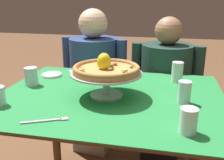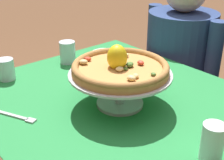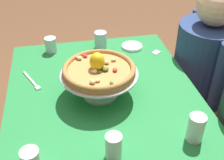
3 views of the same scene
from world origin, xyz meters
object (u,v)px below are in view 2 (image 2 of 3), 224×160
at_px(pizza, 120,67).
at_px(side_plate, 104,53).
at_px(pizza_stand, 120,82).
at_px(dinner_fork, 14,116).
at_px(water_glass_front_left, 6,71).
at_px(diner_left, 178,73).
at_px(sugar_packet, 134,54).
at_px(water_glass_side_right, 212,145).
at_px(water_glass_side_left, 68,53).

relative_size(pizza, side_plate, 2.60).
bearing_deg(pizza_stand, dinner_fork, -117.75).
relative_size(water_glass_front_left, diner_left, 0.08).
bearing_deg(sugar_packet, water_glass_front_left, -102.68).
distance_m(water_glass_side_right, water_glass_front_left, 0.90).
distance_m(water_glass_front_left, dinner_fork, 0.33).
distance_m(pizza_stand, pizza, 0.06).
distance_m(side_plate, diner_left, 0.49).
xyz_separation_m(water_glass_front_left, sugar_packet, (0.14, 0.63, -0.04)).
bearing_deg(side_plate, diner_left, 69.04).
distance_m(pizza_stand, side_plate, 0.52).
distance_m(pizza_stand, water_glass_side_right, 0.39).
distance_m(pizza, sugar_packet, 0.55).
bearing_deg(water_glass_side_right, water_glass_front_left, -166.27).
xyz_separation_m(water_glass_side_right, water_glass_front_left, (-0.87, -0.21, -0.01)).
xyz_separation_m(pizza, water_glass_front_left, (-0.48, -0.22, -0.11)).
height_order(water_glass_side_right, water_glass_front_left, water_glass_side_right).
xyz_separation_m(water_glass_front_left, dinner_fork, (0.31, -0.11, -0.04)).
bearing_deg(water_glass_front_left, dinner_fork, -19.71).
distance_m(pizza, water_glass_side_right, 0.41).
distance_m(side_plate, sugar_packet, 0.16).
relative_size(pizza, sugar_packet, 6.85).
xyz_separation_m(side_plate, sugar_packet, (0.09, 0.13, -0.01)).
xyz_separation_m(pizza_stand, diner_left, (-0.27, 0.70, -0.27)).
xyz_separation_m(water_glass_side_right, diner_left, (-0.66, 0.72, -0.22)).
xyz_separation_m(dinner_fork, sugar_packet, (-0.16, 0.74, -0.00)).
distance_m(water_glass_side_right, side_plate, 0.88).
distance_m(pizza, diner_left, 0.82).
relative_size(pizza_stand, water_glass_side_left, 3.49).
bearing_deg(pizza, water_glass_front_left, -155.11).
height_order(pizza_stand, diner_left, diner_left).
height_order(water_glass_front_left, side_plate, water_glass_front_left).
relative_size(side_plate, diner_left, 0.11).
height_order(water_glass_front_left, sugar_packet, water_glass_front_left).
bearing_deg(water_glass_front_left, side_plate, 84.68).
relative_size(water_glass_side_left, side_plate, 0.80).
bearing_deg(water_glass_side_left, pizza_stand, -9.94).
distance_m(sugar_packet, diner_left, 0.35).
xyz_separation_m(side_plate, diner_left, (0.16, 0.43, -0.18)).
bearing_deg(pizza, sugar_packet, 129.88).
bearing_deg(sugar_packet, pizza, -50.12).
height_order(dinner_fork, sugar_packet, dinner_fork).
relative_size(side_plate, sugar_packet, 2.64).
bearing_deg(diner_left, side_plate, -110.96).
distance_m(water_glass_front_left, side_plate, 0.50).
relative_size(water_glass_side_right, water_glass_side_left, 1.06).
distance_m(dinner_fork, diner_left, 1.06).
height_order(pizza, side_plate, pizza).
relative_size(pizza_stand, sugar_packet, 7.38).
relative_size(water_glass_side_right, sugar_packet, 2.25).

